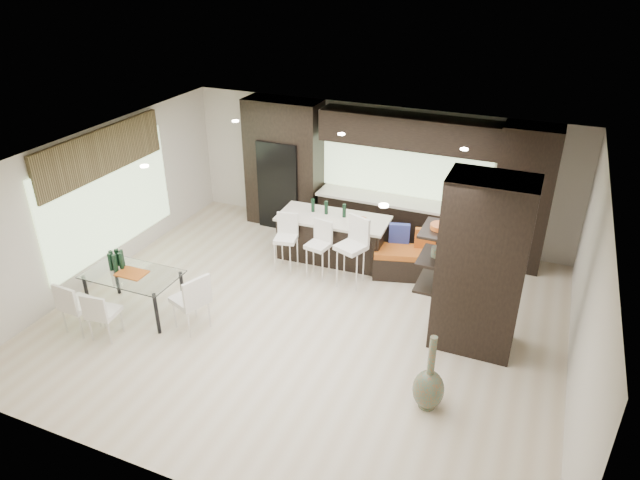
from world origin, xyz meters
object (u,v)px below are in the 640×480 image
at_px(dining_table, 135,293).
at_px(stool_mid, 318,255).
at_px(floor_vase, 430,373).
at_px(stool_left, 286,248).
at_px(chair_near, 104,315).
at_px(kitchen_island, 333,238).
at_px(chair_end, 191,303).
at_px(bench, 412,263).
at_px(chair_far, 79,308).
at_px(stool_right, 351,259).

bearing_deg(dining_table, stool_mid, 43.46).
bearing_deg(floor_vase, stool_left, 142.48).
distance_m(dining_table, chair_near, 0.72).
relative_size(kitchen_island, stool_left, 2.37).
height_order(floor_vase, chair_near, floor_vase).
bearing_deg(chair_end, stool_left, 6.58).
xyz_separation_m(stool_left, stool_mid, (0.64, 0.00, -0.01)).
distance_m(floor_vase, chair_end, 3.87).
xyz_separation_m(chair_near, chair_end, (1.09, 0.72, 0.07)).
relative_size(stool_left, dining_table, 0.58).
distance_m(bench, floor_vase, 3.37).
xyz_separation_m(floor_vase, dining_table, (-4.94, 0.28, -0.20)).
xyz_separation_m(floor_vase, chair_far, (-5.42, -0.45, -0.15)).
bearing_deg(stool_left, bench, 5.06).
xyz_separation_m(stool_left, chair_near, (-1.66, -2.95, -0.05)).
relative_size(floor_vase, chair_end, 1.24).
relative_size(floor_vase, dining_table, 0.74).
bearing_deg(stool_right, dining_table, -121.70).
height_order(dining_table, chair_end, chair_end).
bearing_deg(chair_far, stool_right, 44.11).
distance_m(kitchen_island, stool_left, 0.98).
xyz_separation_m(stool_right, dining_table, (-2.94, -2.20, -0.15)).
bearing_deg(chair_end, kitchen_island, -1.22).
distance_m(stool_left, chair_far, 3.66).
relative_size(stool_left, stool_mid, 1.02).
height_order(stool_right, dining_table, stool_right).
bearing_deg(bench, stool_mid, -172.91).
xyz_separation_m(stool_left, dining_table, (-1.66, -2.24, -0.07)).
bearing_deg(stool_left, chair_far, -137.34).
bearing_deg(chair_near, stool_right, 37.86).
xyz_separation_m(stool_mid, chair_far, (-2.78, -2.97, -0.02)).
bearing_deg(chair_far, chair_near, 5.28).
distance_m(stool_mid, chair_end, 2.55).
xyz_separation_m(stool_mid, chair_near, (-2.30, -2.96, -0.05)).
bearing_deg(stool_mid, chair_end, -108.35).
distance_m(kitchen_island, dining_table, 3.77).
distance_m(kitchen_island, floor_vase, 4.20).
xyz_separation_m(bench, chair_far, (-4.36, -3.63, 0.14)).
xyz_separation_m(dining_table, chair_near, (0.00, -0.72, 0.02)).
bearing_deg(chair_near, chair_far, 174.90).
relative_size(stool_mid, dining_table, 0.57).
height_order(kitchen_island, dining_table, kitchen_island).
xyz_separation_m(kitchen_island, chair_end, (-1.21, -2.98, 0.02)).
bearing_deg(kitchen_island, stool_mid, -92.59).
bearing_deg(kitchen_island, stool_right, -53.00).
relative_size(floor_vase, chair_far, 1.36).
bearing_deg(stool_left, stool_mid, -11.30).
distance_m(stool_mid, chair_far, 4.07).
bearing_deg(dining_table, bench, 36.00).
bearing_deg(bench, stool_right, -159.14).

